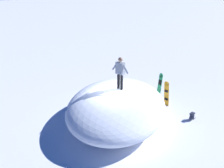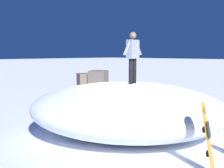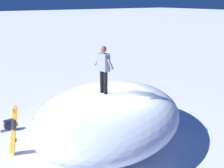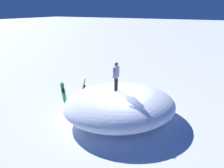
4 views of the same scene
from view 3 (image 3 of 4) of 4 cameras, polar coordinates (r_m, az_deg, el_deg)
name	(u,v)px [view 3 (image 3 of 4)]	position (r m, az deg, el deg)	size (l,w,h in m)	color
ground	(115,137)	(10.25, 0.60, -11.17)	(240.00, 240.00, 0.00)	white
snow_mound	(109,114)	(9.95, -0.58, -6.43)	(6.58, 4.97, 1.77)	white
snowboarder_standing	(104,67)	(9.21, -1.78, 3.67)	(0.27, 1.01, 1.66)	black
snowboard_secondary_upright	(14,129)	(9.50, -19.99, -8.92)	(0.38, 0.35, 1.66)	orange
backpack_near	(8,125)	(11.44, -21.01, -8.04)	(0.52, 0.24, 0.41)	#1E2333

